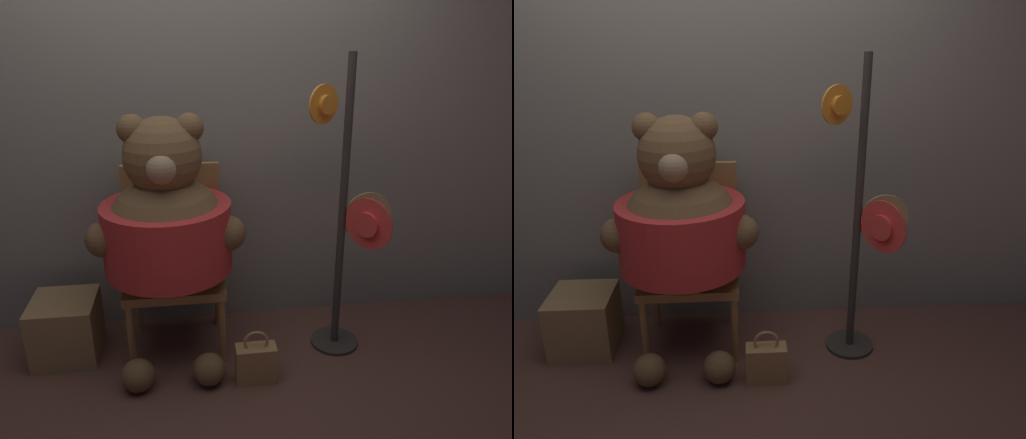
% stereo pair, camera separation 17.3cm
% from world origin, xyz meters
% --- Properties ---
extents(ground_plane, '(14.00, 14.00, 0.00)m').
position_xyz_m(ground_plane, '(0.00, 0.00, 0.00)').
color(ground_plane, brown).
extents(wall_back, '(8.00, 0.10, 2.63)m').
position_xyz_m(wall_back, '(0.00, 0.58, 1.32)').
color(wall_back, gray).
rests_on(wall_back, ground_plane).
extents(chair, '(0.56, 0.46, 1.06)m').
position_xyz_m(chair, '(-0.14, 0.31, 0.56)').
color(chair, '#9E703D').
rests_on(chair, ground_plane).
extents(teddy_bear, '(0.83, 0.73, 1.39)m').
position_xyz_m(teddy_bear, '(-0.16, 0.14, 0.79)').
color(teddy_bear, brown).
rests_on(teddy_bear, ground_plane).
extents(hat_display_rack, '(0.53, 0.39, 1.68)m').
position_xyz_m(hat_display_rack, '(0.82, 0.08, 0.76)').
color(hat_display_rack, '#332D28').
rests_on(hat_display_rack, ground_plane).
extents(handbag_on_ground, '(0.22, 0.10, 0.31)m').
position_xyz_m(handbag_on_ground, '(0.27, -0.16, 0.11)').
color(handbag_on_ground, '#A87A47').
rests_on(handbag_on_ground, ground_plane).
extents(wooden_crate, '(0.36, 0.36, 0.36)m').
position_xyz_m(wooden_crate, '(-0.77, 0.21, 0.18)').
color(wooden_crate, '#937047').
rests_on(wooden_crate, ground_plane).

